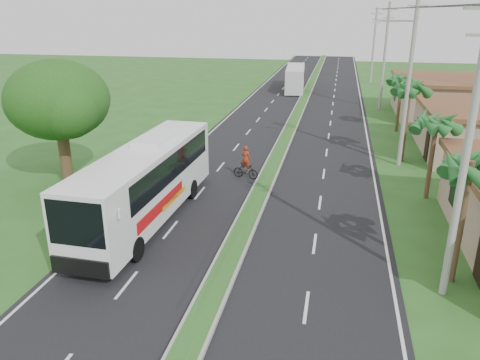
# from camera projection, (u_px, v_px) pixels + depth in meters

# --- Properties ---
(ground) EXTENTS (180.00, 180.00, 0.00)m
(ground) POSITION_uv_depth(u_px,v_px,m) (213.00, 296.00, 17.61)
(ground) COLOR #29531E
(ground) RESTS_ON ground
(road_asphalt) EXTENTS (14.00, 160.00, 0.02)m
(road_asphalt) POSITION_uv_depth(u_px,v_px,m) (281.00, 150.00, 36.00)
(road_asphalt) COLOR black
(road_asphalt) RESTS_ON ground
(median_strip) EXTENTS (1.20, 160.00, 0.18)m
(median_strip) POSITION_uv_depth(u_px,v_px,m) (281.00, 149.00, 35.97)
(median_strip) COLOR gray
(median_strip) RESTS_ON ground
(lane_edge_left) EXTENTS (0.12, 160.00, 0.01)m
(lane_edge_left) POSITION_uv_depth(u_px,v_px,m) (197.00, 145.00, 37.31)
(lane_edge_left) COLOR silver
(lane_edge_left) RESTS_ON ground
(lane_edge_right) EXTENTS (0.12, 160.00, 0.01)m
(lane_edge_right) POSITION_uv_depth(u_px,v_px,m) (370.00, 155.00, 34.70)
(lane_edge_right) COLOR silver
(lane_edge_right) RESTS_ON ground
(shop_mid) EXTENTS (7.60, 10.60, 3.67)m
(shop_mid) POSITION_uv_depth(u_px,v_px,m) (473.00, 129.00, 34.48)
(shop_mid) COLOR gray
(shop_mid) RESTS_ON ground
(shop_far) EXTENTS (8.60, 11.60, 3.82)m
(shop_far) POSITION_uv_depth(u_px,v_px,m) (439.00, 96.00, 47.32)
(shop_far) COLOR gray
(shop_far) RESTS_ON ground
(palm_verge_a) EXTENTS (2.40, 2.40, 5.45)m
(palm_verge_a) POSITION_uv_depth(u_px,v_px,m) (471.00, 168.00, 17.00)
(palm_verge_a) COLOR #473321
(palm_verge_a) RESTS_ON ground
(palm_verge_b) EXTENTS (2.40, 2.40, 5.05)m
(palm_verge_b) POSITION_uv_depth(u_px,v_px,m) (436.00, 123.00, 25.33)
(palm_verge_b) COLOR #473321
(palm_verge_b) RESTS_ON ground
(palm_verge_c) EXTENTS (2.40, 2.40, 5.85)m
(palm_verge_c) POSITION_uv_depth(u_px,v_px,m) (410.00, 89.00, 31.62)
(palm_verge_c) COLOR #473321
(palm_verge_c) RESTS_ON ground
(palm_verge_d) EXTENTS (2.40, 2.40, 5.25)m
(palm_verge_d) POSITION_uv_depth(u_px,v_px,m) (402.00, 80.00, 39.99)
(palm_verge_d) COLOR #473321
(palm_verge_d) RESTS_ON ground
(shade_tree) EXTENTS (6.30, 6.00, 7.54)m
(shade_tree) POSITION_uv_depth(u_px,v_px,m) (57.00, 103.00, 27.46)
(shade_tree) COLOR #473321
(shade_tree) RESTS_ON ground
(utility_pole_a) EXTENTS (1.60, 0.28, 11.00)m
(utility_pole_a) POSITION_uv_depth(u_px,v_px,m) (467.00, 150.00, 15.86)
(utility_pole_a) COLOR gray
(utility_pole_a) RESTS_ON ground
(utility_pole_b) EXTENTS (3.20, 0.28, 12.00)m
(utility_pole_b) POSITION_uv_depth(u_px,v_px,m) (409.00, 74.00, 30.37)
(utility_pole_b) COLOR gray
(utility_pole_b) RESTS_ON ground
(utility_pole_c) EXTENTS (1.60, 0.28, 11.00)m
(utility_pole_c) POSITION_uv_depth(u_px,v_px,m) (385.00, 55.00, 48.96)
(utility_pole_c) COLOR gray
(utility_pole_c) RESTS_ON ground
(utility_pole_d) EXTENTS (1.60, 0.28, 10.50)m
(utility_pole_d) POSITION_uv_depth(u_px,v_px,m) (374.00, 45.00, 67.43)
(utility_pole_d) COLOR gray
(utility_pole_d) RESTS_ON ground
(coach_bus_main) EXTENTS (2.94, 12.62, 4.06)m
(coach_bus_main) POSITION_uv_depth(u_px,v_px,m) (146.00, 179.00, 23.30)
(coach_bus_main) COLOR white
(coach_bus_main) RESTS_ON ground
(coach_bus_far) EXTENTS (3.08, 10.72, 3.08)m
(coach_bus_far) POSITION_uv_depth(u_px,v_px,m) (295.00, 77.00, 62.53)
(coach_bus_far) COLOR silver
(coach_bus_far) RESTS_ON ground
(motorcyclist) EXTENTS (1.76, 0.86, 2.16)m
(motorcyclist) POSITION_uv_depth(u_px,v_px,m) (246.00, 167.00, 29.64)
(motorcyclist) COLOR black
(motorcyclist) RESTS_ON ground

